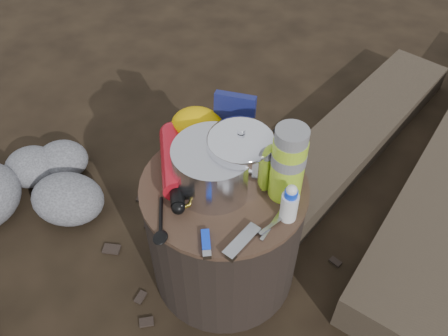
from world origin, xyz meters
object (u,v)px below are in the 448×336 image
(fuel_bottle, at_px, (174,162))
(thermos, at_px, (288,164))
(stump, at_px, (224,231))
(travel_mug, at_px, (283,151))
(camping_pot, at_px, (240,156))

(fuel_bottle, height_order, thermos, thermos)
(stump, height_order, travel_mug, travel_mug)
(stump, height_order, fuel_bottle, fuel_bottle)
(stump, relative_size, travel_mug, 4.20)
(camping_pot, distance_m, thermos, 0.13)
(fuel_bottle, xyz_separation_m, travel_mug, (0.28, 0.10, 0.02))
(thermos, relative_size, travel_mug, 2.00)
(camping_pot, height_order, travel_mug, camping_pot)
(stump, height_order, thermos, thermos)
(camping_pot, relative_size, thermos, 0.79)
(travel_mug, bearing_deg, stump, -138.23)
(camping_pot, distance_m, fuel_bottle, 0.18)
(stump, relative_size, thermos, 2.10)
(fuel_bottle, distance_m, travel_mug, 0.29)
(stump, relative_size, fuel_bottle, 1.55)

